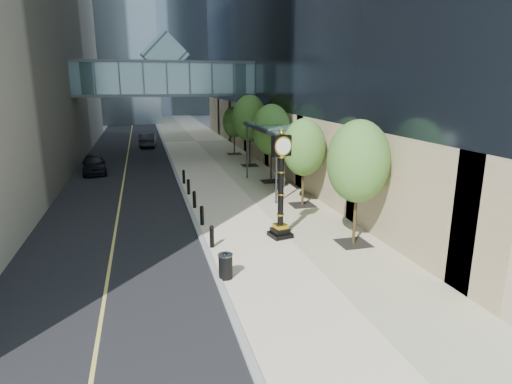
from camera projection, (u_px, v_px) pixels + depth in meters
ground at (303, 283)px, 15.80m from camera, size 320.00×320.00×0.00m
road at (129, 144)px, 51.51m from camera, size 8.00×180.00×0.02m
sidewalk at (196, 141)px, 53.49m from camera, size 8.00×180.00×0.06m
curb at (163, 142)px, 52.50m from camera, size 0.25×180.00×0.07m
skywalk at (166, 76)px, 39.35m from camera, size 17.00×4.20×5.80m
entrance_canopy at (278, 128)px, 28.73m from camera, size 3.00×8.00×4.38m
bollard_row at (198, 208)px, 23.43m from camera, size 0.20×16.20×0.90m
street_trees at (273, 131)px, 30.39m from camera, size 2.97×28.52×6.11m
street_clock at (281, 192)px, 19.79m from camera, size 1.12×1.12×5.03m
trash_bin at (226, 267)px, 15.93m from camera, size 0.62×0.62×0.90m
pedestrian at (281, 173)px, 29.78m from camera, size 0.80×0.64×1.93m
car_near at (94, 164)px, 34.59m from camera, size 2.27×4.64×1.52m
car_far at (148, 140)px, 48.89m from camera, size 2.07×4.87×1.56m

